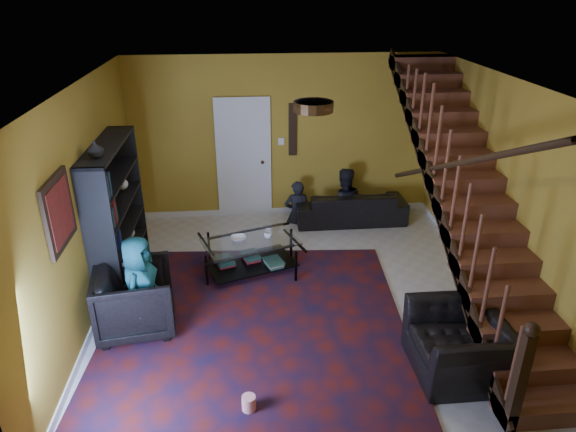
{
  "coord_description": "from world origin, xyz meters",
  "views": [
    {
      "loc": [
        -0.7,
        -5.77,
        3.86
      ],
      "look_at": [
        -0.14,
        0.4,
        1.01
      ],
      "focal_mm": 32.0,
      "sensor_mm": 36.0,
      "label": 1
    }
  ],
  "objects_px": {
    "bookshelf": "(118,219)",
    "coffee_table": "(251,254)",
    "armchair_right": "(458,344)",
    "sofa": "(350,206)",
    "armchair_left": "(135,300)"
  },
  "relations": [
    {
      "from": "bookshelf",
      "to": "coffee_table",
      "type": "bearing_deg",
      "value": 3.84
    },
    {
      "from": "armchair_left",
      "to": "bookshelf",
      "type": "bearing_deg",
      "value": 9.39
    },
    {
      "from": "armchair_right",
      "to": "coffee_table",
      "type": "bearing_deg",
      "value": -136.96
    },
    {
      "from": "bookshelf",
      "to": "armchair_left",
      "type": "distance_m",
      "value": 1.29
    },
    {
      "from": "coffee_table",
      "to": "armchair_right",
      "type": "bearing_deg",
      "value": -46.68
    },
    {
      "from": "bookshelf",
      "to": "coffee_table",
      "type": "xyz_separation_m",
      "value": [
        1.75,
        0.12,
        -0.68
      ]
    },
    {
      "from": "sofa",
      "to": "armchair_left",
      "type": "relative_size",
      "value": 2.11
    },
    {
      "from": "armchair_left",
      "to": "coffee_table",
      "type": "relative_size",
      "value": 0.61
    },
    {
      "from": "bookshelf",
      "to": "coffee_table",
      "type": "relative_size",
      "value": 1.36
    },
    {
      "from": "sofa",
      "to": "armchair_right",
      "type": "distance_m",
      "value": 3.88
    },
    {
      "from": "bookshelf",
      "to": "armchair_left",
      "type": "height_order",
      "value": "bookshelf"
    },
    {
      "from": "bookshelf",
      "to": "sofa",
      "type": "relative_size",
      "value": 1.05
    },
    {
      "from": "armchair_right",
      "to": "coffee_table",
      "type": "height_order",
      "value": "armchair_right"
    },
    {
      "from": "bookshelf",
      "to": "armchair_left",
      "type": "bearing_deg",
      "value": -72.22
    },
    {
      "from": "sofa",
      "to": "armchair_right",
      "type": "relative_size",
      "value": 1.83
    }
  ]
}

